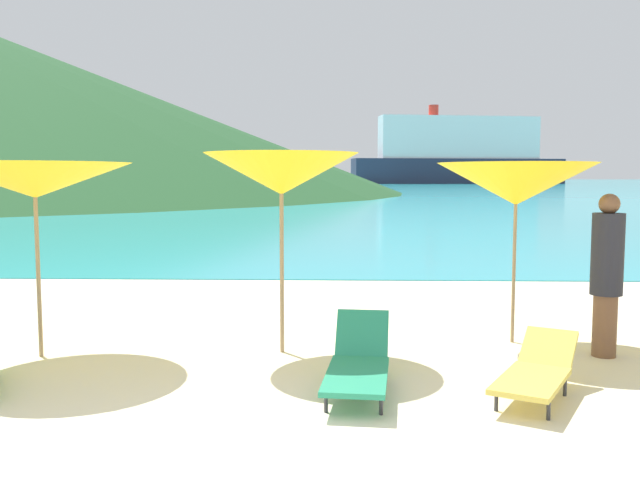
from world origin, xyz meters
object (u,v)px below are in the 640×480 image
umbrella_4 (516,184)px  umbrella_2 (35,180)px  lounge_chair_2 (358,363)px  cruise_ship (459,154)px  beachgoer_0 (607,271)px  umbrella_3 (281,174)px  lounge_chair_6 (537,371)px

umbrella_4 → umbrella_2: bearing=-171.3°
lounge_chair_2 → cruise_ship: 189.22m
umbrella_4 → lounge_chair_2: size_ratio=1.38×
umbrella_2 → beachgoer_0: bearing=1.9°
umbrella_3 → lounge_chair_6: bearing=-32.4°
umbrella_3 → lounge_chair_2: (0.86, -1.47, -1.81)m
lounge_chair_2 → lounge_chair_6: bearing=0.7°
umbrella_3 → beachgoer_0: size_ratio=1.25×
lounge_chair_6 → beachgoer_0: beachgoer_0 is taller
lounge_chair_6 → lounge_chair_2: bearing=-156.5°
umbrella_2 → beachgoer_0: 6.58m
umbrella_4 → lounge_chair_6: 2.79m
umbrella_4 → lounge_chair_2: bearing=-134.1°
umbrella_2 → umbrella_3: 2.78m
beachgoer_0 → cruise_ship: (29.48, 184.86, 7.28)m
umbrella_3 → umbrella_4: bearing=11.4°
cruise_ship → umbrella_4: bearing=-109.5°
umbrella_3 → lounge_chair_6: 3.51m
umbrella_2 → cruise_ship: (35.97, 185.08, 6.25)m
umbrella_4 → cruise_ship: size_ratio=0.04×
lounge_chair_2 → cruise_ship: cruise_ship is taller
lounge_chair_6 → cruise_ship: cruise_ship is taller
umbrella_2 → lounge_chair_2: size_ratio=1.39×
umbrella_4 → beachgoer_0: (0.89, -0.64, -0.98)m
lounge_chair_6 → umbrella_4: bearing=109.9°
lounge_chair_2 → beachgoer_0: (2.87, 1.40, 0.71)m
beachgoer_0 → lounge_chair_6: bearing=-106.5°
umbrella_4 → lounge_chair_2: (-1.98, -2.04, -1.69)m
umbrella_2 → umbrella_4: bearing=8.7°
umbrella_4 → cruise_ship: 186.81m
umbrella_2 → umbrella_4: size_ratio=1.00×
umbrella_2 → beachgoer_0: size_ratio=1.20×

